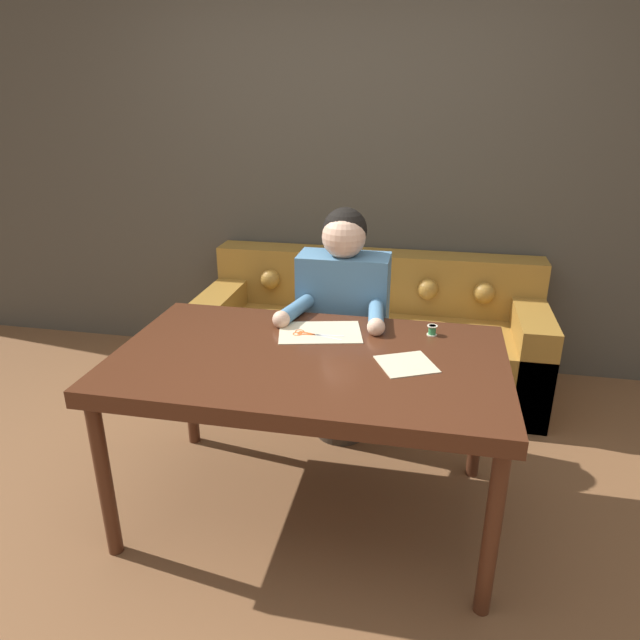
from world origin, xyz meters
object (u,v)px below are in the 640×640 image
Objects in this scene: couch at (370,340)px; thread_spool at (432,330)px; scissors at (309,334)px; person at (343,325)px; dining_table at (309,371)px.

thread_spool reaches higher than couch.
thread_spool is at bearing 11.39° from scissors.
couch is 1.67× the size of person.
person is at bearing -96.75° from couch.
dining_table is at bearing -93.24° from person.
thread_spool is at bearing -36.33° from person.
dining_table is at bearing -94.99° from couch.
person is at bearing 86.76° from dining_table.
dining_table is 35.21× the size of thread_spool.
thread_spool is at bearing -68.78° from couch.
couch is at bearing 83.25° from person.
person is 0.46m from scissors.
thread_spool reaches higher than dining_table.
scissors is (-0.15, -1.07, 0.48)m from couch.
dining_table is 1.34m from couch.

